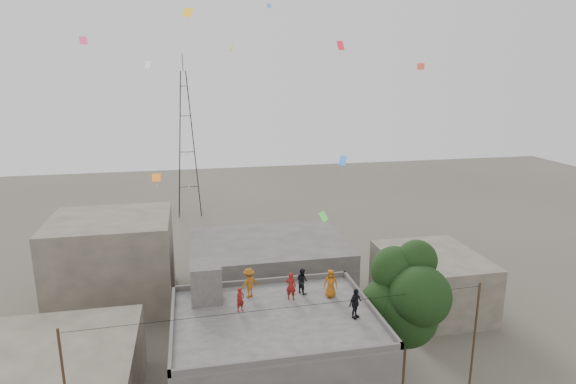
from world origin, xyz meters
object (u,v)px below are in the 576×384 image
stair_head_box (206,282)px  person_dark_adult (355,303)px  transmission_tower (187,144)px  person_red_adult (291,286)px  tree (408,298)px

stair_head_box → person_dark_adult: bearing=-26.3°
transmission_tower → person_red_adult: (5.18, -38.32, -2.21)m
stair_head_box → tree: (10.57, -2.00, -1.00)m
stair_head_box → person_red_adult: 4.49m
transmission_tower → person_dark_adult: size_ratio=13.02×
person_red_adult → person_dark_adult: size_ratio=0.99×
tree → person_red_adult: size_ratio=5.97×
stair_head_box → person_dark_adult: stair_head_box is taller
person_dark_adult → stair_head_box: bearing=119.4°
transmission_tower → person_dark_adult: transmission_tower is taller
stair_head_box → tree: 10.80m
stair_head_box → transmission_tower: transmission_tower is taller
transmission_tower → person_red_adult: size_ratio=13.13×
stair_head_box → tree: bearing=-10.7°
person_red_adult → person_dark_adult: (2.67, -2.57, 0.01)m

